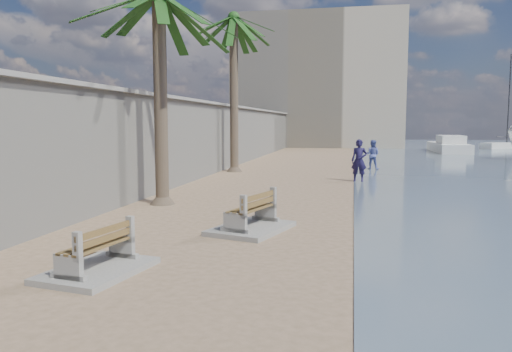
{
  "coord_description": "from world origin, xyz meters",
  "views": [
    {
      "loc": [
        1.95,
        -5.52,
        2.55
      ],
      "look_at": [
        -0.5,
        7.0,
        1.2
      ],
      "focal_mm": 35.0,
      "sensor_mm": 36.0,
      "label": 1
    }
  ],
  "objects": [
    {
      "name": "ground_plane",
      "position": [
        0.0,
        0.0,
        0.0
      ],
      "size": [
        140.0,
        140.0,
        0.0
      ],
      "primitive_type": "plane",
      "color": "#95775B"
    },
    {
      "name": "seawall",
      "position": [
        -5.2,
        20.0,
        1.75
      ],
      "size": [
        0.45,
        70.0,
        3.5
      ],
      "primitive_type": "cube",
      "color": "gray",
      "rests_on": "ground_plane"
    },
    {
      "name": "wall_cap",
      "position": [
        -5.2,
        20.0,
        3.55
      ],
      "size": [
        0.8,
        70.0,
        0.12
      ],
      "primitive_type": "cube",
      "color": "gray",
      "rests_on": "seawall"
    },
    {
      "name": "end_building",
      "position": [
        -2.0,
        52.0,
        7.0
      ],
      "size": [
        18.0,
        12.0,
        14.0
      ],
      "primitive_type": "cube",
      "color": "#B7AA93",
      "rests_on": "ground_plane"
    },
    {
      "name": "bench_near",
      "position": [
        -2.3,
        2.1,
        0.35
      ],
      "size": [
        1.61,
        2.11,
        0.8
      ],
      "color": "gray",
      "rests_on": "ground_plane"
    },
    {
      "name": "bench_far",
      "position": [
        -0.4,
        5.92,
        0.39
      ],
      "size": [
        1.98,
        2.44,
        0.89
      ],
      "color": "gray",
      "rests_on": "ground_plane"
    },
    {
      "name": "palm_back",
      "position": [
        -4.22,
        20.08,
        7.83
      ],
      "size": [
        5.0,
        5.0,
        8.86
      ],
      "color": "brown",
      "rests_on": "ground_plane"
    },
    {
      "name": "streetlight",
      "position": [
        -5.1,
        12.0,
        6.64
      ],
      "size": [
        0.28,
        0.28,
        5.12
      ],
      "color": "#2D2D33",
      "rests_on": "wall_cap"
    },
    {
      "name": "person_a",
      "position": [
        2.21,
        16.67,
        1.07
      ],
      "size": [
        0.84,
        0.64,
        2.13
      ],
      "primitive_type": "imported",
      "rotation": [
        0.0,
        0.0,
        -0.16
      ],
      "color": "#191439",
      "rests_on": "ground_plane"
    },
    {
      "name": "person_b",
      "position": [
        3.0,
        22.89,
        0.9
      ],
      "size": [
        1.01,
        0.87,
        1.81
      ],
      "primitive_type": "imported",
      "rotation": [
        0.0,
        0.0,
        2.89
      ],
      "color": "#535FAC",
      "rests_on": "ground_plane"
    },
    {
      "name": "yacht_far",
      "position": [
        10.25,
        41.34,
        0.35
      ],
      "size": [
        2.47,
        8.8,
        1.5
      ],
      "primitive_type": null,
      "rotation": [
        0.0,
        0.0,
        1.57
      ],
      "color": "silver",
      "rests_on": "bay_water"
    },
    {
      "name": "sailboat_west",
      "position": [
        17.27,
        49.17,
        0.34
      ],
      "size": [
        5.76,
        4.77,
        9.51
      ],
      "color": "silver",
      "rests_on": "bay_water"
    },
    {
      "name": "debris_d",
      "position": [
        -2.94,
        3.13,
        0.01
      ],
      "size": [
        0.56,
        0.51,
        0.03
      ],
      "primitive_type": "cube",
      "rotation": [
        0.0,
        0.0,
        3.54
      ],
      "color": "#382616",
      "rests_on": "ground_plane"
    }
  ]
}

